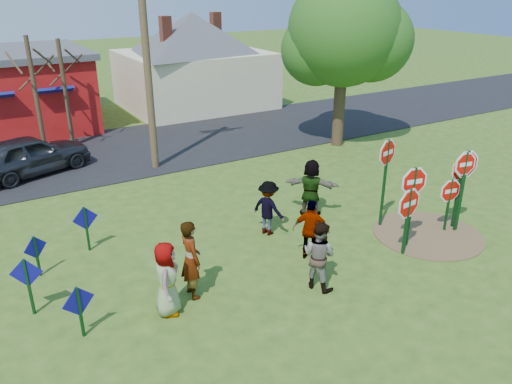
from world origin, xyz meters
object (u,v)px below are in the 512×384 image
at_px(suv, 30,155).
at_px(stop_sign_c, 464,174).
at_px(stop_sign_d, 460,175).
at_px(person_a, 167,279).
at_px(utility_pole, 146,45).
at_px(leafy_tree, 346,36).
at_px(stop_sign_a, 408,208).
at_px(stop_sign_b, 387,161).
at_px(person_b, 191,259).

bearing_deg(suv, stop_sign_c, -158.19).
xyz_separation_m(stop_sign_d, suv, (-10.41, 11.42, -0.92)).
height_order(person_a, utility_pole, utility_pole).
distance_m(stop_sign_d, leafy_tree, 9.32).
distance_m(suv, leafy_tree, 13.81).
distance_m(stop_sign_a, leafy_tree, 10.72).
bearing_deg(stop_sign_d, stop_sign_c, -119.58).
xyz_separation_m(stop_sign_b, person_b, (-6.51, -0.46, -1.14)).
bearing_deg(stop_sign_c, person_a, -173.28).
bearing_deg(person_b, suv, 10.97).
distance_m(person_b, suv, 10.87).
bearing_deg(stop_sign_a, stop_sign_b, 61.11).
height_order(stop_sign_c, utility_pole, utility_pole).
distance_m(stop_sign_b, utility_pole, 9.88).
distance_m(person_b, utility_pole, 10.08).
xyz_separation_m(stop_sign_d, leafy_tree, (2.46, 8.43, 3.11)).
bearing_deg(stop_sign_b, stop_sign_d, -46.83).
xyz_separation_m(stop_sign_c, utility_pole, (-5.84, 9.96, 2.98)).
bearing_deg(utility_pole, stop_sign_d, -58.49).
relative_size(stop_sign_a, utility_pole, 0.23).
distance_m(stop_sign_a, suv, 14.23).
relative_size(person_a, leafy_tree, 0.24).
relative_size(stop_sign_b, person_b, 1.48).
xyz_separation_m(stop_sign_c, suv, (-10.27, 11.62, -1.04)).
bearing_deg(stop_sign_d, person_b, 179.77).
relative_size(stop_sign_c, leafy_tree, 0.35).
bearing_deg(stop_sign_c, suv, 142.01).
height_order(stop_sign_a, utility_pole, utility_pole).
bearing_deg(stop_sign_a, leafy_tree, 54.60).
xyz_separation_m(person_b, utility_pole, (2.36, 9.01, 3.84)).
relative_size(stop_sign_c, person_b, 1.33).
xyz_separation_m(stop_sign_d, utility_pole, (-5.98, 9.76, 3.10)).
xyz_separation_m(suv, utility_pole, (4.43, -1.66, 4.02)).
bearing_deg(stop_sign_c, stop_sign_b, 150.81).
relative_size(stop_sign_d, utility_pole, 0.26).
height_order(stop_sign_b, person_a, stop_sign_b).
xyz_separation_m(stop_sign_b, suv, (-8.57, 10.21, -1.31)).
relative_size(stop_sign_b, person_a, 1.65).
bearing_deg(person_a, leafy_tree, -27.21).
bearing_deg(utility_pole, stop_sign_b, -64.11).
distance_m(stop_sign_c, leafy_tree, 9.50).
height_order(stop_sign_a, stop_sign_b, stop_sign_b).
xyz_separation_m(person_a, suv, (-1.33, 11.02, -0.07)).
bearing_deg(stop_sign_b, leafy_tree, 45.84).
bearing_deg(suv, stop_sign_d, -157.32).
bearing_deg(utility_pole, suv, 159.43).
relative_size(stop_sign_c, stop_sign_d, 1.08).
bearing_deg(person_b, utility_pole, -14.66).
xyz_separation_m(stop_sign_a, utility_pole, (-3.47, 10.17, 3.43)).
bearing_deg(stop_sign_b, stop_sign_c, -53.15).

